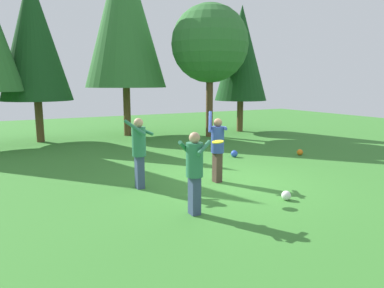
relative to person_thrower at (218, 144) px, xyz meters
name	(u,v)px	position (x,y,z in m)	size (l,w,h in m)	color
ground_plane	(225,182)	(0.19, -0.09, -1.02)	(40.00, 40.00, 0.00)	#387A2D
person_thrower	(218,144)	(0.00, 0.00, 0.00)	(0.66, 0.67, 1.88)	#4C382D
person_catcher	(195,166)	(-1.67, -1.80, -0.03)	(0.73, 0.72, 1.67)	#38476B
person_bystander	(139,147)	(-2.02, 0.42, 0.04)	(0.75, 0.75, 1.77)	#38476B
frisbee	(218,142)	(-0.62, -0.99, 0.26)	(0.28, 0.28, 0.06)	yellow
ball_orange	(300,152)	(4.54, 1.58, -0.91)	(0.22, 0.22, 0.22)	orange
ball_white	(286,195)	(0.57, -2.00, -0.91)	(0.21, 0.21, 0.21)	white
ball_blue	(234,154)	(2.25, 2.44, -0.89)	(0.24, 0.24, 0.24)	blue
tree_right	(210,44)	(4.02, 7.14, 3.39)	(3.66, 3.66, 6.26)	brown
tree_left	(33,38)	(-3.46, 9.28, 3.48)	(3.01, 3.01, 7.19)	brown
tree_far_right	(241,54)	(6.43, 7.95, 3.08)	(2.74, 2.74, 6.55)	brown
tree_center	(124,14)	(0.59, 9.35, 4.81)	(3.89, 3.89, 9.30)	brown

